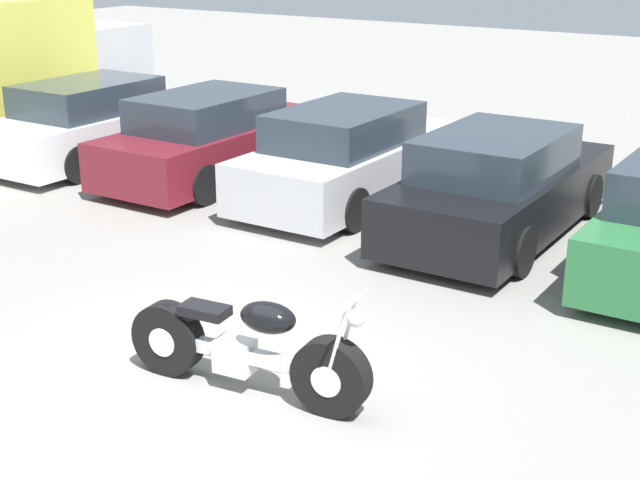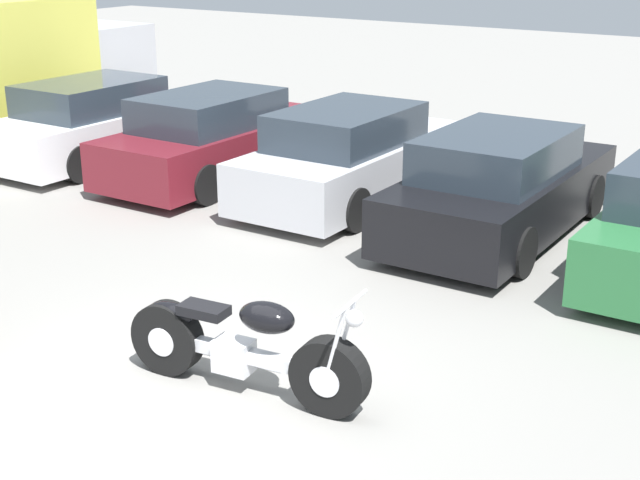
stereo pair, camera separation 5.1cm
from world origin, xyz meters
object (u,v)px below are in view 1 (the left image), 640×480
Objects in this scene: parked_car_silver at (351,157)px; parked_car_black at (499,187)px; parked_car_white at (99,123)px; parked_car_maroon at (215,138)px; motorcycle at (244,347)px.

parked_car_silver and parked_car_black have the same top height.
parked_car_white and parked_car_maroon have the same top height.
parked_car_white is at bearing -176.14° from parked_car_maroon.
parked_car_maroon is 2.50m from parked_car_silver.
parked_car_silver is at bearing 3.57° from parked_car_white.
parked_car_maroon and parked_car_black have the same top height.
parked_car_black is at bearing -2.39° from parked_car_maroon.
motorcycle is 0.54× the size of parked_car_maroon.
motorcycle is at bearing -36.24° from parked_car_white.
parked_car_black is (2.49, -0.35, 0.00)m from parked_car_silver.
parked_car_maroon reaches higher than motorcycle.
parked_car_white is at bearing 143.76° from motorcycle.
parked_car_white is 1.00× the size of parked_car_black.
parked_car_maroon is (-4.75, 5.48, 0.23)m from motorcycle.
parked_car_black is at bearing 87.44° from motorcycle.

